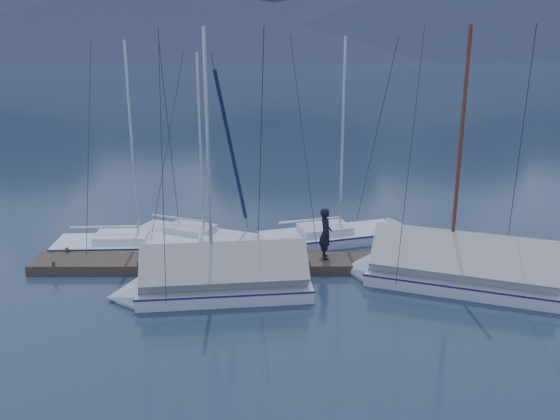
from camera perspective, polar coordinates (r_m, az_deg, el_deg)
The scene contains 9 objects.
ground at distance 19.94m, azimuth 0.02°, elevation -7.71°, with size 1000.00×1000.00×0.00m, color #172534.
dock at distance 21.74m, azimuth 0.00°, elevation -5.29°, with size 18.00×1.50×0.54m.
mooring_posts at distance 21.66m, azimuth -1.33°, elevation -4.70°, with size 15.12×1.52×0.35m.
sailboat_open_left at distance 24.00m, azimuth -12.30°, elevation -3.44°, with size 6.74×2.87×8.82m.
sailboat_open_mid at distance 24.21m, azimuth -6.40°, elevation -3.01°, with size 6.49×4.08×8.33m.
sailboat_open_right at distance 24.83m, azimuth 6.77°, elevation -2.50°, with size 7.05×3.84×8.98m.
sailboat_covered_near at distance 20.95m, azimuth 15.59°, elevation -5.73°, with size 7.56×4.57×9.42m.
sailboat_covered_far at distance 19.47m, azimuth -6.89°, elevation -7.00°, with size 6.78×2.92×9.26m.
person at distance 21.50m, azimuth 4.41°, elevation -2.26°, with size 0.69×0.45×1.89m, color black.
Camera 1 is at (-0.06, -18.21, 8.13)m, focal length 38.00 mm.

